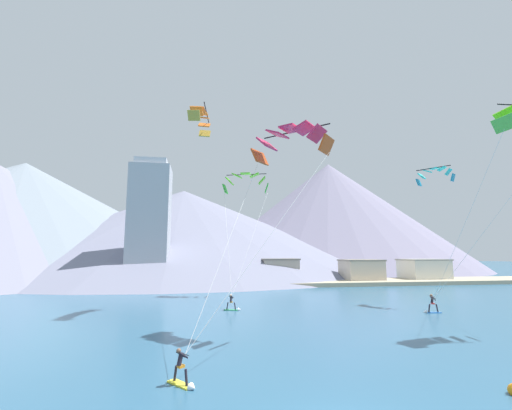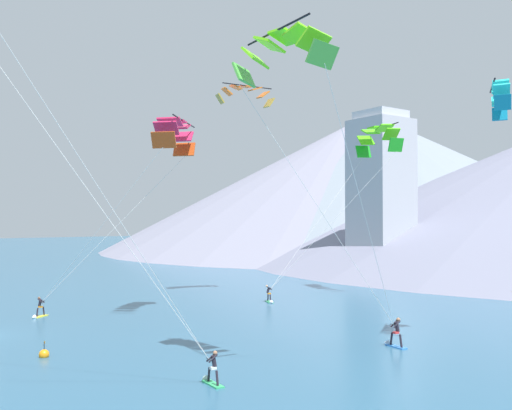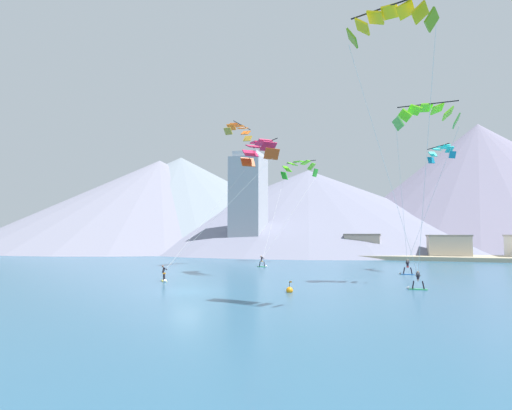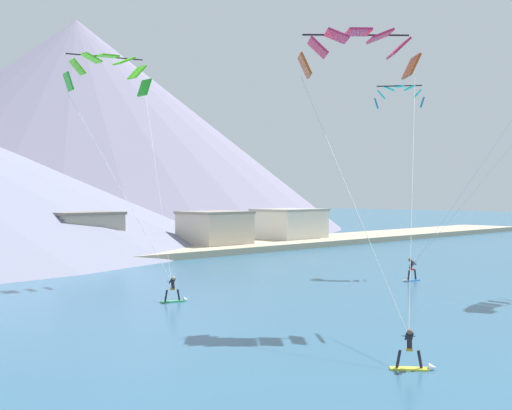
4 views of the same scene
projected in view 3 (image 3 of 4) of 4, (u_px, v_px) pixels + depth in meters
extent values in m
plane|color=#2D5B7A|center=(188.00, 291.00, 32.56)|extent=(400.00, 400.00, 0.00)
cube|color=#33B266|center=(418.00, 289.00, 33.61)|extent=(1.46, 0.50, 0.07)
cylinder|color=#231E28|center=(423.00, 285.00, 33.50)|extent=(0.23, 0.12, 0.67)
cylinder|color=#231E28|center=(413.00, 285.00, 33.78)|extent=(0.23, 0.12, 0.67)
cube|color=white|center=(418.00, 280.00, 33.67)|extent=(0.23, 0.29, 0.12)
cylinder|color=#231E28|center=(418.00, 277.00, 33.73)|extent=(0.21, 0.30, 0.57)
cylinder|color=#231E28|center=(419.00, 275.00, 33.61)|extent=(0.10, 0.49, 0.37)
cylinder|color=#231E28|center=(417.00, 275.00, 33.69)|extent=(0.10, 0.49, 0.37)
cylinder|color=black|center=(418.00, 275.00, 33.48)|extent=(0.52, 0.05, 0.03)
sphere|color=#9E7051|center=(418.00, 272.00, 33.82)|extent=(0.21, 0.21, 0.21)
cone|color=white|center=(407.00, 288.00, 33.93)|extent=(0.31, 0.37, 0.36)
cube|color=#33B266|center=(262.00, 267.00, 56.53)|extent=(1.50, 0.92, 0.07)
cylinder|color=#231E28|center=(260.00, 264.00, 56.81)|extent=(0.26, 0.19, 0.70)
cylinder|color=#231E28|center=(264.00, 264.00, 56.31)|extent=(0.26, 0.19, 0.70)
cube|color=orange|center=(262.00, 261.00, 56.59)|extent=(0.31, 0.35, 0.12)
cylinder|color=#231E28|center=(262.00, 259.00, 56.54)|extent=(0.33, 0.44, 0.59)
cylinder|color=#231E28|center=(261.00, 258.00, 56.71)|extent=(0.25, 0.50, 0.38)
cylinder|color=#231E28|center=(263.00, 258.00, 56.56)|extent=(0.25, 0.50, 0.38)
cylinder|color=black|center=(263.00, 258.00, 56.77)|extent=(0.50, 0.21, 0.03)
sphere|color=tan|center=(261.00, 256.00, 56.47)|extent=(0.21, 0.21, 0.21)
cone|color=white|center=(267.00, 266.00, 55.99)|extent=(0.41, 0.44, 0.36)
cube|color=#337FDB|center=(408.00, 274.00, 45.96)|extent=(1.47, 0.56, 0.07)
cylinder|color=#231E28|center=(411.00, 271.00, 45.83)|extent=(0.27, 0.15, 0.77)
cylinder|color=#231E28|center=(404.00, 270.00, 46.14)|extent=(0.27, 0.15, 0.77)
cube|color=red|center=(408.00, 267.00, 46.02)|extent=(0.27, 0.34, 0.12)
cylinder|color=#231E28|center=(408.00, 264.00, 46.11)|extent=(0.26, 0.40, 0.65)
cylinder|color=#231E28|center=(409.00, 262.00, 45.98)|extent=(0.13, 0.56, 0.42)
cylinder|color=#231E28|center=(406.00, 262.00, 46.08)|extent=(0.13, 0.56, 0.42)
cylinder|color=black|center=(407.00, 263.00, 45.86)|extent=(0.52, 0.08, 0.03)
sphere|color=#9E7051|center=(408.00, 260.00, 46.24)|extent=(0.23, 0.23, 0.23)
cone|color=white|center=(400.00, 273.00, 46.31)|extent=(0.33, 0.38, 0.36)
cube|color=yellow|center=(164.00, 281.00, 39.54)|extent=(1.25, 1.40, 0.07)
cylinder|color=#231E28|center=(164.00, 277.00, 39.94)|extent=(0.23, 0.25, 0.68)
cylinder|color=#231E28|center=(165.00, 277.00, 39.20)|extent=(0.23, 0.25, 0.68)
cube|color=orange|center=(164.00, 273.00, 39.59)|extent=(0.36, 0.35, 0.12)
cylinder|color=#231E28|center=(164.00, 270.00, 39.60)|extent=(0.38, 0.36, 0.57)
cylinder|color=#231E28|center=(165.00, 268.00, 39.75)|extent=(0.43, 0.37, 0.37)
cylinder|color=#231E28|center=(165.00, 269.00, 39.54)|extent=(0.43, 0.37, 0.37)
cylinder|color=black|center=(167.00, 269.00, 39.70)|extent=(0.35, 0.42, 0.03)
sphere|color=brown|center=(163.00, 266.00, 39.59)|extent=(0.21, 0.21, 0.21)
cone|color=white|center=(165.00, 281.00, 38.73)|extent=(0.47, 0.46, 0.36)
cube|color=#5E9612|center=(432.00, 20.00, 24.07)|extent=(1.00, 1.32, 0.99)
cube|color=yellow|center=(420.00, 13.00, 24.52)|extent=(1.16, 1.37, 0.85)
cube|color=yellow|center=(406.00, 10.00, 25.00)|extent=(1.22, 1.39, 0.61)
cube|color=yellow|center=(390.00, 12.00, 25.48)|extent=(1.18, 1.41, 0.32)
cube|color=yellow|center=(375.00, 18.00, 25.88)|extent=(1.10, 1.40, 0.61)
cube|color=yellow|center=(362.00, 27.00, 26.18)|extent=(0.93, 1.38, 0.85)
cube|color=#5E9612|center=(352.00, 38.00, 26.35)|extent=(0.69, 1.35, 0.99)
cylinder|color=black|center=(389.00, 6.00, 24.99)|extent=(4.79, 1.70, 0.10)
cylinder|color=silver|center=(425.00, 171.00, 28.68)|extent=(0.79, 11.14, 15.99)
cylinder|color=silver|center=(387.00, 174.00, 29.93)|extent=(4.48, 10.26, 15.99)
cube|color=green|center=(284.00, 176.00, 69.07)|extent=(1.01, 1.62, 1.34)
cube|color=#51DA13|center=(287.00, 169.00, 68.73)|extent=(1.43, 1.75, 1.15)
cube|color=#51DA13|center=(292.00, 164.00, 68.16)|extent=(1.67, 1.83, 0.76)
cube|color=#51DA13|center=(299.00, 162.00, 67.48)|extent=(1.69, 1.86, 0.24)
cube|color=#51DA13|center=(306.00, 163.00, 66.79)|extent=(1.58, 1.83, 0.76)
cube|color=#51DA13|center=(311.00, 166.00, 66.22)|extent=(1.26, 1.77, 1.15)
cube|color=green|center=(315.00, 173.00, 65.86)|extent=(0.80, 1.66, 1.34)
cylinder|color=black|center=(301.00, 162.00, 68.07)|extent=(5.56, 2.00, 0.10)
cylinder|color=silver|center=(274.00, 215.00, 62.95)|extent=(0.07, 12.13, 12.86)
cylinder|color=silver|center=(292.00, 214.00, 61.27)|extent=(5.94, 10.59, 12.86)
cube|color=green|center=(456.00, 121.00, 36.63)|extent=(0.67, 1.52, 1.16)
cube|color=#75EF1A|center=(448.00, 114.00, 36.97)|extent=(0.90, 1.56, 1.04)
cube|color=#75EF1A|center=(437.00, 109.00, 37.27)|extent=(1.16, 1.58, 0.79)
cube|color=#75EF1A|center=(426.00, 108.00, 37.48)|extent=(1.30, 1.58, 0.44)
cube|color=#75EF1A|center=(414.00, 110.00, 37.59)|extent=(1.37, 1.56, 0.79)
cube|color=#75EF1A|center=(405.00, 115.00, 37.58)|extent=(1.32, 1.51, 1.04)
cube|color=green|center=(398.00, 123.00, 37.45)|extent=(1.12, 1.46, 1.16)
cylinder|color=black|center=(427.00, 104.00, 36.88)|extent=(5.26, 0.44, 0.10)
cylinder|color=silver|center=(430.00, 202.00, 41.16)|extent=(4.47, 9.48, 13.23)
cylinder|color=silver|center=(402.00, 202.00, 41.60)|extent=(1.05, 10.39, 13.23)
cube|color=#C64616|center=(248.00, 162.00, 48.07)|extent=(1.67, 1.68, 1.16)
cube|color=#D72351|center=(250.00, 153.00, 47.53)|extent=(1.91, 1.92, 0.94)
cube|color=#D72351|center=(254.00, 147.00, 46.70)|extent=(2.05, 2.07, 0.59)
cube|color=#D72351|center=(259.00, 143.00, 45.71)|extent=(2.08, 2.10, 0.15)
cube|color=#D72351|center=(264.00, 143.00, 44.69)|extent=(2.04, 2.08, 0.59)
cube|color=#D72351|center=(268.00, 146.00, 43.78)|extent=(1.88, 1.95, 0.94)
cube|color=#C64616|center=(272.00, 154.00, 43.12)|extent=(1.63, 1.72, 1.16)
cylinder|color=black|center=(265.00, 143.00, 46.08)|extent=(4.19, 4.06, 0.10)
cylinder|color=silver|center=(211.00, 213.00, 43.96)|extent=(5.01, 9.85, 11.56)
cylinder|color=silver|center=(222.00, 211.00, 41.31)|extent=(9.43, 5.73, 11.56)
cube|color=#B19131|center=(248.00, 139.00, 60.96)|extent=(1.37, 0.82, 1.02)
cube|color=orange|center=(246.00, 133.00, 60.38)|extent=(1.41, 1.08, 0.85)
cube|color=orange|center=(243.00, 128.00, 59.63)|extent=(1.44, 1.24, 0.59)
cube|color=orange|center=(239.00, 126.00, 58.78)|extent=(1.45, 1.30, 0.26)
cube|color=orange|center=(235.00, 125.00, 57.93)|extent=(1.44, 1.32, 0.59)
cube|color=orange|center=(231.00, 127.00, 57.16)|extent=(1.40, 1.24, 0.85)
cube|color=#B19131|center=(228.00, 131.00, 56.57)|extent=(1.34, 1.05, 1.02)
cylinder|color=black|center=(242.00, 125.00, 58.49)|extent=(0.70, 5.34, 0.10)
cube|color=#107FA5|center=(452.00, 155.00, 47.63)|extent=(0.92, 0.82, 0.86)
cube|color=#28D6CA|center=(450.00, 149.00, 48.06)|extent=(1.08, 1.05, 0.75)
cube|color=#28D6CA|center=(445.00, 147.00, 48.73)|extent=(1.19, 1.19, 0.49)
cube|color=#28D6CA|center=(441.00, 147.00, 49.52)|extent=(1.21, 1.20, 0.16)
cube|color=#28D6CA|center=(436.00, 149.00, 50.28)|extent=(1.19, 1.17, 0.49)
cube|color=#28D6CA|center=(433.00, 154.00, 50.89)|extent=(1.10, 1.01, 0.75)
cube|color=#107FA5|center=(431.00, 160.00, 51.23)|extent=(0.95, 0.77, 0.86)
cylinder|color=black|center=(438.00, 147.00, 49.41)|extent=(2.26, 3.05, 0.10)
sphere|color=orange|center=(289.00, 290.00, 32.09)|extent=(0.56, 0.56, 0.56)
cylinder|color=black|center=(289.00, 284.00, 32.13)|extent=(0.04, 0.04, 0.44)
cube|color=orange|center=(291.00, 282.00, 32.11)|extent=(0.18, 0.01, 0.12)
cube|color=tan|center=(308.00, 255.00, 80.04)|extent=(180.00, 10.00, 0.70)
cube|color=#A89E8E|center=(363.00, 246.00, 81.51)|extent=(6.82, 6.59, 4.36)
cube|color=slate|center=(363.00, 234.00, 81.68)|extent=(7.09, 6.85, 0.30)
cube|color=beige|center=(449.00, 248.00, 73.15)|extent=(6.98, 5.84, 4.18)
cube|color=gray|center=(448.00, 236.00, 73.31)|extent=(7.26, 6.07, 0.30)
cube|color=#A8ADB7|center=(248.00, 206.00, 88.11)|extent=(7.00, 7.00, 21.47)
cube|color=silver|center=(248.00, 156.00, 88.92)|extent=(5.60, 5.60, 1.20)
cone|color=gray|center=(159.00, 203.00, 141.88)|extent=(119.26, 119.26, 30.84)
cone|color=gray|center=(480.00, 186.00, 123.12)|extent=(98.89, 98.89, 38.88)
cone|color=gray|center=(308.00, 209.00, 133.88)|extent=(125.79, 125.79, 26.03)
cone|color=gray|center=(180.00, 202.00, 147.50)|extent=(126.37, 126.37, 32.99)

